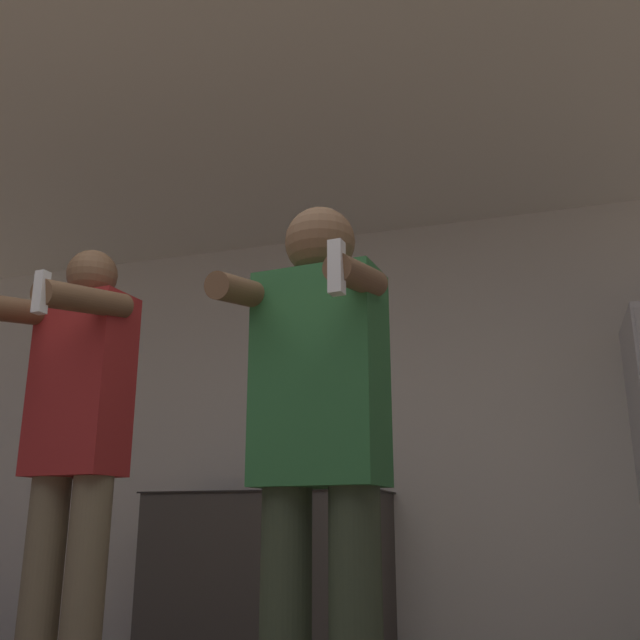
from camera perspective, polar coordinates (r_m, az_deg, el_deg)
The scene contains 8 objects.
wall_back at distance 4.32m, azimuth 6.00°, elevation -8.78°, with size 7.00×0.06×2.55m.
ceiling_slab at distance 3.27m, azimuth -0.90°, elevation 18.25°, with size 7.00×3.73×0.05m.
counter at distance 4.21m, azimuth -4.29°, elevation -19.79°, with size 1.38×0.55×0.91m.
bottle_red_label at distance 4.08m, azimuth -1.09°, elevation -11.74°, with size 0.07×0.07×0.33m.
bottle_amber_bourbon at distance 4.03m, azimuth 1.10°, elevation -12.11°, with size 0.09×0.09×0.26m.
bottle_dark_rum at distance 4.11m, azimuth -2.44°, elevation -11.91°, with size 0.09×0.09×0.30m.
person_woman_foreground at distance 2.02m, azimuth -0.07°, elevation -10.28°, with size 0.45×0.45×1.66m.
person_man_side at distance 2.75m, azimuth -19.17°, elevation -9.65°, with size 0.45×0.56×1.76m.
Camera 1 is at (0.86, -0.95, 0.73)m, focal length 40.00 mm.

